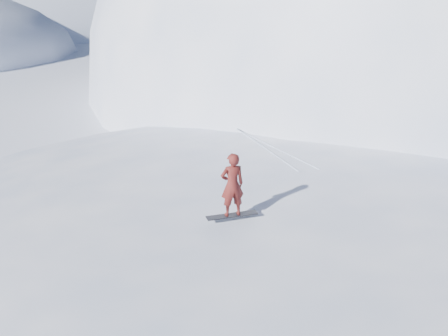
% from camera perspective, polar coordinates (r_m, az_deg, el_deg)
% --- Properties ---
extents(ground, '(400.00, 400.00, 0.00)m').
position_cam_1_polar(ground, '(16.96, 11.80, -10.86)').
color(ground, white).
rests_on(ground, ground).
extents(near_ridge, '(36.00, 28.00, 4.80)m').
position_cam_1_polar(near_ridge, '(19.72, 10.83, -6.13)').
color(near_ridge, white).
rests_on(near_ridge, ground).
extents(summit_peak, '(60.00, 56.00, 56.00)m').
position_cam_1_polar(summit_peak, '(49.14, 22.75, 8.56)').
color(summit_peak, white).
rests_on(summit_peak, ground).
extents(peak_shoulder, '(28.00, 24.00, 18.00)m').
position_cam_1_polar(peak_shoulder, '(37.95, 13.04, 6.56)').
color(peak_shoulder, white).
rests_on(peak_shoulder, ground).
extents(wind_bumps, '(16.00, 14.40, 1.00)m').
position_cam_1_polar(wind_bumps, '(18.44, 7.46, -7.87)').
color(wind_bumps, white).
rests_on(wind_bumps, ground).
extents(snowboard, '(1.52, 0.38, 0.03)m').
position_cam_1_polar(snowboard, '(14.38, 0.93, -5.41)').
color(snowboard, black).
rests_on(snowboard, near_ridge).
extents(snowboarder, '(0.71, 0.49, 1.86)m').
position_cam_1_polar(snowboarder, '(13.99, 0.95, -1.93)').
color(snowboarder, maroon).
rests_on(snowboarder, snowboard).
extents(board_tracks, '(1.60, 5.96, 0.04)m').
position_cam_1_polar(board_tracks, '(20.44, 5.14, 2.44)').
color(board_tracks, silver).
rests_on(board_tracks, ground).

